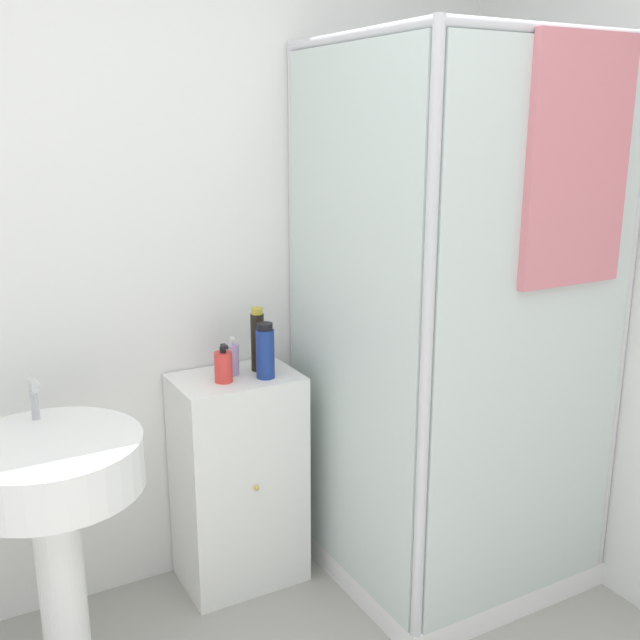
{
  "coord_description": "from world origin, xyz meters",
  "views": [
    {
      "loc": [
        -0.48,
        -0.87,
        1.71
      ],
      "look_at": [
        0.64,
        1.15,
        1.09
      ],
      "focal_mm": 42.0,
      "sensor_mm": 36.0,
      "label": 1
    }
  ],
  "objects_px": {
    "sink": "(53,494)",
    "shampoo_bottle_tall_black": "(257,340)",
    "lotion_bottle_white": "(232,359)",
    "soap_dispenser": "(223,366)",
    "shampoo_bottle_blue": "(265,351)"
  },
  "relations": [
    {
      "from": "sink",
      "to": "lotion_bottle_white",
      "type": "relative_size",
      "value": 6.62
    },
    {
      "from": "shampoo_bottle_tall_black",
      "to": "lotion_bottle_white",
      "type": "relative_size",
      "value": 1.66
    },
    {
      "from": "sink",
      "to": "lotion_bottle_white",
      "type": "distance_m",
      "value": 0.78
    },
    {
      "from": "soap_dispenser",
      "to": "shampoo_bottle_blue",
      "type": "height_order",
      "value": "shampoo_bottle_blue"
    },
    {
      "from": "sink",
      "to": "shampoo_bottle_blue",
      "type": "bearing_deg",
      "value": 14.14
    },
    {
      "from": "sink",
      "to": "shampoo_bottle_tall_black",
      "type": "xyz_separation_m",
      "value": [
        0.79,
        0.29,
        0.28
      ]
    },
    {
      "from": "soap_dispenser",
      "to": "lotion_bottle_white",
      "type": "bearing_deg",
      "value": 45.27
    },
    {
      "from": "soap_dispenser",
      "to": "lotion_bottle_white",
      "type": "height_order",
      "value": "lotion_bottle_white"
    },
    {
      "from": "sink",
      "to": "shampoo_bottle_tall_black",
      "type": "bearing_deg",
      "value": 19.76
    },
    {
      "from": "soap_dispenser",
      "to": "lotion_bottle_white",
      "type": "xyz_separation_m",
      "value": [
        0.06,
        0.06,
        0.0
      ]
    },
    {
      "from": "soap_dispenser",
      "to": "shampoo_bottle_blue",
      "type": "relative_size",
      "value": 0.69
    },
    {
      "from": "sink",
      "to": "shampoo_bottle_blue",
      "type": "xyz_separation_m",
      "value": [
        0.78,
        0.2,
        0.27
      ]
    },
    {
      "from": "sink",
      "to": "soap_dispenser",
      "type": "height_order",
      "value": "soap_dispenser"
    },
    {
      "from": "sink",
      "to": "shampoo_bottle_blue",
      "type": "distance_m",
      "value": 0.85
    },
    {
      "from": "sink",
      "to": "shampoo_bottle_tall_black",
      "type": "relative_size",
      "value": 4.0
    }
  ]
}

